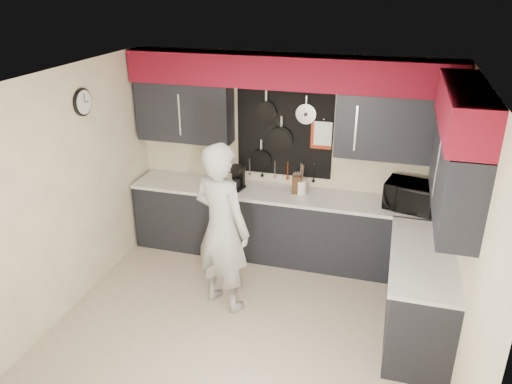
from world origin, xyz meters
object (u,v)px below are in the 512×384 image
(coffee_maker, at_px, (237,177))
(person, at_px, (222,228))
(knife_block, at_px, (296,184))
(utensil_crock, at_px, (301,187))
(microwave, at_px, (411,196))

(coffee_maker, bearing_deg, person, -69.67)
(knife_block, bearing_deg, utensil_crock, -0.13)
(utensil_crock, bearing_deg, microwave, -4.04)
(coffee_maker, relative_size, person, 0.16)
(microwave, relative_size, knife_block, 2.55)
(microwave, height_order, knife_block, microwave)
(person, bearing_deg, coffee_maker, -57.94)
(microwave, distance_m, knife_block, 1.38)
(microwave, distance_m, coffee_maker, 2.13)
(coffee_maker, bearing_deg, microwave, 9.80)
(knife_block, distance_m, utensil_crock, 0.07)
(knife_block, relative_size, utensil_crock, 1.35)
(knife_block, xyz_separation_m, utensil_crock, (0.06, 0.01, -0.03))
(microwave, bearing_deg, utensil_crock, -171.38)
(knife_block, distance_m, person, 1.34)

